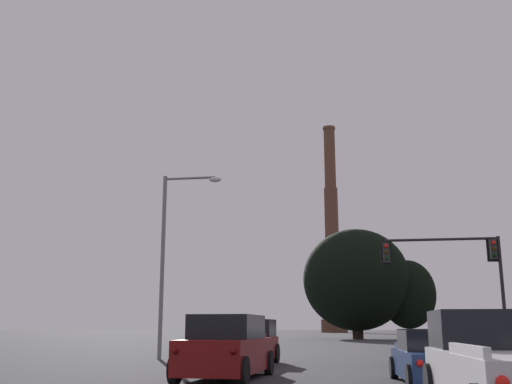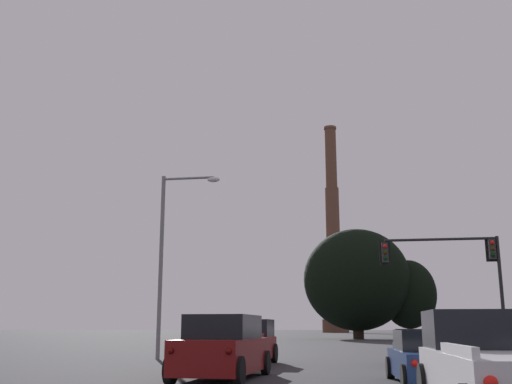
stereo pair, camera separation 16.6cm
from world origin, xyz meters
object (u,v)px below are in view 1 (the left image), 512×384
Objects in this scene: pickup_truck_right_lane_third at (507,370)px; suv_left_lane_second at (227,348)px; pickup_truck_left_lane_front at (245,345)px; smokestack at (332,248)px; sedan_right_lane_front at (420,349)px; sedan_right_lane_second at (434,359)px; street_lamp at (172,245)px; traffic_light_overhead_right at (460,264)px.

pickup_truck_right_lane_third is 1.12× the size of suv_left_lane_second.
pickup_truck_left_lane_front is at bearing 115.50° from pickup_truck_right_lane_third.
sedan_right_lane_front is at bearing -86.93° from smokestack.
sedan_right_lane_front is 0.96× the size of suv_left_lane_second.
suv_left_lane_second is (-6.25, 7.12, 0.09)m from pickup_truck_right_lane_third.
suv_left_lane_second is at bearing 169.76° from sedan_right_lane_second.
traffic_light_overhead_right is at bearing 15.22° from street_lamp.
pickup_truck_right_lane_third is at bearing -88.18° from sedan_right_lane_front.
smokestack is (-7.17, 149.44, 22.11)m from sedan_right_lane_second.
suv_left_lane_second reaches higher than sedan_right_lane_front.
street_lamp is (-5.02, 10.44, 4.57)m from suv_left_lane_second.
smokestack reaches higher than pickup_truck_left_lane_front.
traffic_light_overhead_right reaches higher than pickup_truck_right_lane_third.
sedan_right_lane_second is 16.04m from traffic_light_overhead_right.
suv_left_lane_second is 0.80× the size of traffic_light_overhead_right.
smokestack is (-7.61, 141.71, 22.11)m from sedan_right_lane_front.
smokestack is at bearing 92.59° from pickup_truck_left_lane_front.
smokestack is at bearing 88.46° from street_lamp.
traffic_light_overhead_right is (3.02, 7.40, 4.03)m from sedan_right_lane_front.
pickup_truck_left_lane_front is at bearing -175.28° from sedan_right_lane_front.
sedan_right_lane_front is 14.06m from pickup_truck_right_lane_third.
smokestack reaches higher than pickup_truck_right_lane_third.
pickup_truck_left_lane_front is 7.46m from street_lamp.
sedan_right_lane_second is at bearing -45.91° from street_lamp.
smokestack is at bearing 94.53° from traffic_light_overhead_right.
sedan_right_lane_front is at bearing -112.19° from traffic_light_overhead_right.
pickup_truck_left_lane_front is 0.10× the size of smokestack.
traffic_light_overhead_right is at bearing 59.17° from suv_left_lane_second.
traffic_light_overhead_right is at bearing 74.61° from sedan_right_lane_second.
sedan_right_lane_second is 0.53× the size of street_lamp.
traffic_light_overhead_right reaches higher than sedan_right_lane_second.
pickup_truck_right_lane_third is 6.34m from sedan_right_lane_second.
street_lamp reaches higher than pickup_truck_right_lane_third.
street_lamp is (-14.34, -3.90, 0.78)m from traffic_light_overhead_right.
sedan_right_lane_front and sedan_right_lane_second have the same top height.
sedan_right_lane_front is 0.77× the size of traffic_light_overhead_right.
suv_left_lane_second is 0.09× the size of smokestack.
sedan_right_lane_second is (-0.39, 6.33, -0.14)m from pickup_truck_right_lane_third.
pickup_truck_right_lane_third is 157.49m from smokestack.
sedan_right_lane_front is at bearing 84.24° from sedan_right_lane_second.
traffic_light_overhead_right reaches higher than sedan_right_lane_front.
sedan_right_lane_front is at bearing 88.67° from pickup_truck_right_lane_third.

